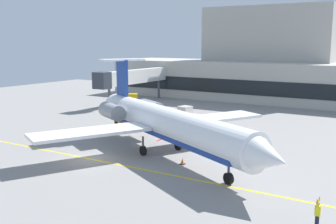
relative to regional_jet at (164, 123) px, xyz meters
name	(u,v)px	position (x,y,z in m)	size (l,w,h in m)	color
ground	(92,160)	(-4.63, -5.14, -3.12)	(120.00, 120.00, 0.11)	gray
terminal_building	(271,68)	(-3.19, 42.57, 2.89)	(63.13, 15.02, 17.37)	#B7B2A8
jet_bridge_west	(131,77)	(-22.21, 24.61, 1.59)	(2.40, 19.03, 6.04)	silver
regional_jet	(164,123)	(0.00, 0.00, 0.00)	(28.06, 23.26, 8.80)	white
baggage_tug	(129,101)	(-19.96, 20.81, -2.04)	(3.87, 3.48, 2.33)	#E5B20C
pushback_tractor	(189,115)	(-5.82, 15.60, -2.14)	(3.97, 2.70, 2.04)	silver
belt_loader	(126,118)	(-11.19, 8.59, -2.03)	(3.42, 3.04, 2.37)	#E5B20C
marshaller	(317,214)	(15.99, -8.89, -2.13)	(0.34, 0.83, 1.86)	#191E33
safety_cone_alpha	(77,132)	(-13.45, 2.00, -2.83)	(0.47, 0.47, 0.55)	orange
safety_cone_bravo	(182,162)	(3.17, -2.00, -2.83)	(0.47, 0.47, 0.55)	orange
safety_cone_charlie	(222,137)	(2.21, 8.71, -2.83)	(0.47, 0.47, 0.55)	orange
safety_cone_delta	(248,140)	(5.22, 8.65, -2.83)	(0.47, 0.47, 0.55)	orange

